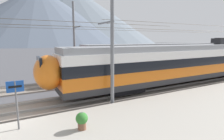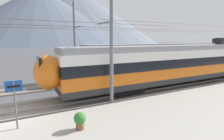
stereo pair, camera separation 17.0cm
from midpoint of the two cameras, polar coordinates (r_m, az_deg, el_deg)
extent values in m
plane|color=#4C4C51|center=(11.79, -31.60, -13.62)|extent=(400.00, 400.00, 0.00)
cube|color=slate|center=(12.83, -31.27, -11.45)|extent=(120.00, 3.00, 0.12)
cube|color=gray|center=(12.11, -31.55, -11.99)|extent=(120.00, 0.07, 0.16)
cube|color=gray|center=(13.46, -31.13, -9.85)|extent=(120.00, 0.07, 0.16)
cube|color=slate|center=(17.75, -30.23, -5.76)|extent=(120.00, 3.00, 0.12)
cube|color=gray|center=(17.02, -30.38, -5.90)|extent=(120.00, 0.07, 0.16)
cube|color=gray|center=(18.41, -30.17, -4.79)|extent=(120.00, 0.07, 0.16)
cube|color=#2D2D30|center=(19.97, 24.58, -1.18)|extent=(26.76, 2.87, 0.45)
cube|color=orange|center=(19.87, 24.71, 0.66)|extent=(26.76, 2.87, 0.85)
cube|color=black|center=(19.77, 24.87, 2.95)|extent=(26.76, 2.91, 0.75)
cube|color=silver|center=(19.71, 25.01, 4.97)|extent=(26.76, 2.87, 0.65)
cube|color=gray|center=(19.68, 25.13, 6.56)|extent=(26.46, 2.67, 0.45)
cube|color=black|center=(14.58, 3.69, -5.82)|extent=(2.80, 2.30, 0.42)
ellipsoid|color=orange|center=(12.32, -19.30, -0.70)|extent=(1.80, 2.64, 2.25)
cube|color=black|center=(12.20, -21.73, 1.08)|extent=(0.16, 1.72, 1.19)
cube|color=black|center=(22.98, 31.43, 7.82)|extent=(0.90, 0.70, 0.70)
cube|color=#2D2D30|center=(28.03, 24.36, 1.72)|extent=(32.41, 2.84, 0.45)
cube|color=red|center=(27.96, 24.45, 3.03)|extent=(32.41, 2.84, 0.85)
cube|color=black|center=(27.89, 24.56, 4.67)|extent=(32.41, 2.88, 0.75)
cube|color=white|center=(27.85, 24.66, 6.10)|extent=(32.41, 2.84, 0.65)
cube|color=gray|center=(27.83, 24.74, 7.23)|extent=(32.11, 2.64, 0.45)
cube|color=black|center=(21.22, 7.12, -0.98)|extent=(2.80, 2.27, 0.42)
ellipsoid|color=red|center=(18.05, -10.65, 2.80)|extent=(1.80, 2.61, 2.25)
cube|color=black|center=(17.87, -12.23, 4.06)|extent=(0.16, 1.70, 1.19)
cube|color=black|center=(31.78, 30.29, 8.03)|extent=(0.90, 0.70, 0.70)
cylinder|color=slate|center=(11.38, 0.29, 7.63)|extent=(0.24, 0.24, 7.94)
cube|color=slate|center=(12.30, -1.89, 14.77)|extent=(0.10, 2.25, 0.10)
cylinder|color=#473823|center=(13.16, -3.76, 13.33)|extent=(40.06, 0.02, 0.02)
cylinder|color=slate|center=(19.86, -11.47, 8.77)|extent=(0.24, 0.24, 8.27)
cube|color=slate|center=(18.98, -10.81, 13.22)|extent=(0.10, 2.21, 0.10)
cylinder|color=#473823|center=(18.06, -9.89, 12.65)|extent=(40.06, 0.02, 0.02)
cylinder|color=#59595B|center=(9.28, -27.80, -9.84)|extent=(0.08, 0.08, 2.25)
cube|color=#19479E|center=(9.04, -28.23, -4.57)|extent=(0.70, 0.06, 0.50)
cube|color=black|center=(9.01, -28.23, -4.62)|extent=(0.52, 0.01, 0.10)
cylinder|color=brown|center=(8.69, -9.48, -16.91)|extent=(0.38, 0.38, 0.36)
sphere|color=#33752D|center=(8.54, -9.55, -14.83)|extent=(0.56, 0.56, 0.56)
sphere|color=purple|center=(8.49, -9.58, -14.07)|extent=(0.31, 0.31, 0.31)
cone|color=#515B6B|center=(181.96, -21.49, 15.63)|extent=(160.54, 160.54, 50.86)
cone|color=slate|center=(220.42, -12.79, 16.87)|extent=(196.16, 196.16, 66.01)
camera|label=1|loc=(0.09, -89.69, 0.05)|focal=28.84mm
camera|label=2|loc=(0.09, 90.31, -0.05)|focal=28.84mm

